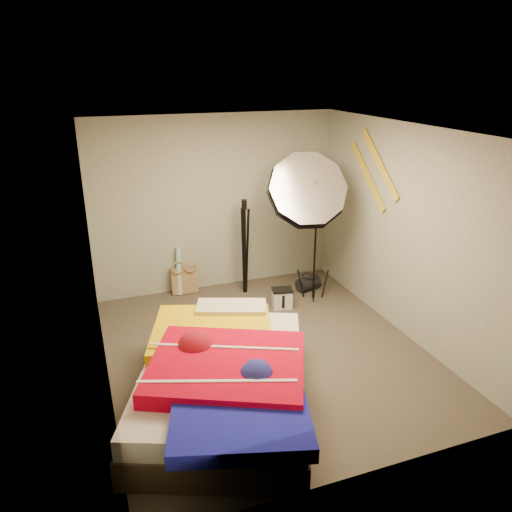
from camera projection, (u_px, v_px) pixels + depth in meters
name	position (u px, v px, depth m)	size (l,w,h in m)	color
floor	(266.00, 351.00, 5.77)	(4.00, 4.00, 0.00)	#4F4639
ceiling	(267.00, 130.00, 4.87)	(4.00, 4.00, 0.00)	silver
wall_back	(216.00, 204.00, 7.07)	(3.50, 3.50, 0.00)	#A2A595
wall_front	(367.00, 341.00, 3.57)	(3.50, 3.50, 0.00)	#A2A595
wall_left	(96.00, 272.00, 4.76)	(4.00, 4.00, 0.00)	#A2A595
wall_right	(405.00, 232.00, 5.88)	(4.00, 4.00, 0.00)	#A2A595
tote_bag	(184.00, 280.00, 7.20)	(0.38, 0.11, 0.38)	#A48253
wrapping_roll	(179.00, 271.00, 7.12)	(0.08, 0.08, 0.68)	#599AB9
camera_case	(282.00, 299.00, 6.76)	(0.25, 0.18, 0.25)	silver
duffel_bag	(308.00, 283.00, 7.31)	(0.20, 0.20, 0.33)	black
wall_stripe_upper	(380.00, 164.00, 6.15)	(0.02, 1.10, 0.10)	gold
wall_stripe_lower	(368.00, 176.00, 6.44)	(0.02, 1.10, 0.10)	gold
bed	(224.00, 379.00, 4.71)	(2.22, 2.69, 0.64)	#433425
photo_umbrella	(306.00, 192.00, 6.39)	(1.37, 1.08, 2.19)	black
camera_tripod	(245.00, 241.00, 6.99)	(0.10, 0.10, 1.38)	black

